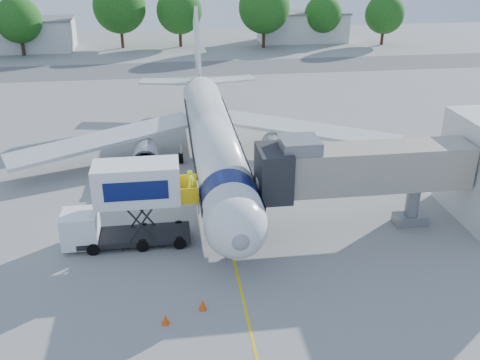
{
  "coord_description": "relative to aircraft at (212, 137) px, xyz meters",
  "views": [
    {
      "loc": [
        -3.41,
        -37.14,
        17.97
      ],
      "look_at": [
        1.02,
        -5.21,
        3.2
      ],
      "focal_mm": 40.0,
      "sensor_mm": 36.0,
      "label": 1
    }
  ],
  "objects": [
    {
      "name": "tree_g",
      "position": [
        35.43,
        52.38,
        2.38
      ],
      "size": [
        6.89,
        6.89,
        8.79
      ],
      "color": "#382314",
      "rests_on": "ground"
    },
    {
      "name": "safety_cone_b",
      "position": [
        -4.18,
        -19.29,
        -2.66
      ],
      "size": [
        0.38,
        0.38,
        0.61
      ],
      "color": "#F44D0C",
      "rests_on": "ground"
    },
    {
      "name": "jet_bridge",
      "position": [
        7.99,
        -11.12,
        1.39
      ],
      "size": [
        13.9,
        3.2,
        6.6
      ],
      "color": "#A09989",
      "rests_on": "ground"
    },
    {
      "name": "ground_tug",
      "position": [
        -0.04,
        -21.88,
        -2.14
      ],
      "size": [
        4.26,
        3.0,
        1.54
      ],
      "rotation": [
        0.0,
        0.0,
        -0.29
      ],
      "color": "white",
      "rests_on": "ground"
    },
    {
      "name": "tree_f",
      "position": [
        25.04,
        55.32,
        2.18
      ],
      "size": [
        6.63,
        6.63,
        8.45
      ],
      "color": "#382314",
      "rests_on": "ground"
    },
    {
      "name": "guidance_line",
      "position": [
        0.0,
        -4.12,
        -2.94
      ],
      "size": [
        0.15,
        70.0,
        0.01
      ],
      "primitive_type": "cube",
      "color": "yellow",
      "rests_on": "ground"
    },
    {
      "name": "safety_cone_a",
      "position": [
        -2.23,
        -18.4,
        -2.63
      ],
      "size": [
        0.41,
        0.41,
        0.66
      ],
      "color": "#F44D0C",
      "rests_on": "ground"
    },
    {
      "name": "outbuilding_left",
      "position": [
        -28.0,
        55.88,
        -0.29
      ],
      "size": [
        18.4,
        8.4,
        5.3
      ],
      "color": "silver",
      "rests_on": "ground"
    },
    {
      "name": "outbuilding_right",
      "position": [
        22.0,
        57.88,
        -0.29
      ],
      "size": [
        16.4,
        7.4,
        5.3
      ],
      "color": "silver",
      "rests_on": "ground"
    },
    {
      "name": "ground",
      "position": [
        0.0,
        -4.12,
        -2.95
      ],
      "size": [
        160.0,
        160.0,
        0.0
      ],
      "primitive_type": "plane",
      "color": "gray",
      "rests_on": "ground"
    },
    {
      "name": "tree_b",
      "position": [
        -26.49,
        51.31,
        2.72
      ],
      "size": [
        7.32,
        7.32,
        9.34
      ],
      "color": "#382314",
      "rests_on": "ground"
    },
    {
      "name": "taxiway_strip",
      "position": [
        0.0,
        37.88,
        -2.94
      ],
      "size": [
        120.0,
        10.0,
        0.01
      ],
      "primitive_type": "cube",
      "color": "#59595B",
      "rests_on": "ground"
    },
    {
      "name": "catering_hiloader",
      "position": [
        -6.27,
        -11.12,
        -0.19
      ],
      "size": [
        8.5,
        2.44,
        5.5
      ],
      "color": "black",
      "rests_on": "ground"
    },
    {
      "name": "tree_e",
      "position": [
        13.76,
        52.52,
        3.83
      ],
      "size": [
        8.76,
        8.76,
        11.17
      ],
      "color": "#382314",
      "rests_on": "ground"
    },
    {
      "name": "tree_c",
      "position": [
        -10.75,
        55.77,
        3.99
      ],
      "size": [
        8.97,
        8.97,
        11.43
      ],
      "color": "#382314",
      "rests_on": "ground"
    },
    {
      "name": "tree_d",
      "position": [
        -0.62,
        55.49,
        3.12
      ],
      "size": [
        7.84,
        7.84,
        9.99
      ],
      "color": "#382314",
      "rests_on": "ground"
    },
    {
      "name": "aircraft",
      "position": [
        0.0,
        0.0,
        0.0
      ],
      "size": [
        34.17,
        37.73,
        11.35
      ],
      "color": "silver",
      "rests_on": "ground"
    }
  ]
}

